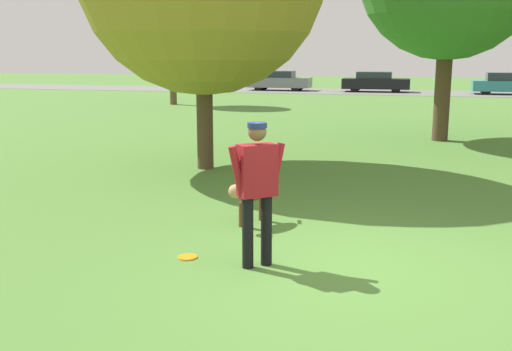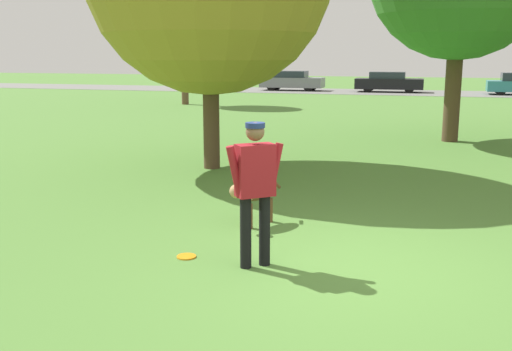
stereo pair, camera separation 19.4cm
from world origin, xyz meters
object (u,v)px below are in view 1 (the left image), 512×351
person (257,182)px  parked_car_grey (279,81)px  parked_car_teal (505,84)px  dog (253,194)px  frisbee (187,257)px  parked_car_black (376,82)px

person → parked_car_grey: (-7.55, 33.28, -0.35)m
parked_car_grey → person: bearing=-77.1°
person → parked_car_teal: (6.61, 32.96, -0.35)m
dog → person: bearing=41.6°
frisbee → parked_car_teal: bearing=77.2°
person → dog: 1.79m
person → parked_car_black: size_ratio=0.39×
person → parked_car_grey: person is taller
parked_car_black → parked_car_teal: (7.76, -0.43, -0.00)m
person → frisbee: person is taller
frisbee → parked_car_grey: (-6.66, 33.23, 0.64)m
parked_car_grey → dog: bearing=-77.3°
frisbee → parked_car_grey: 33.90m
person → parked_car_black: (-1.15, 33.39, -0.35)m
dog → frisbee: 1.69m
person → parked_car_teal: person is taller
dog → frisbee: size_ratio=4.29×
dog → parked_car_teal: (7.12, 31.33, 0.18)m
person → parked_car_teal: size_ratio=0.44×
dog → parked_car_grey: size_ratio=0.24×
parked_car_black → parked_car_teal: size_ratio=1.13×
dog → parked_car_teal: 32.13m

